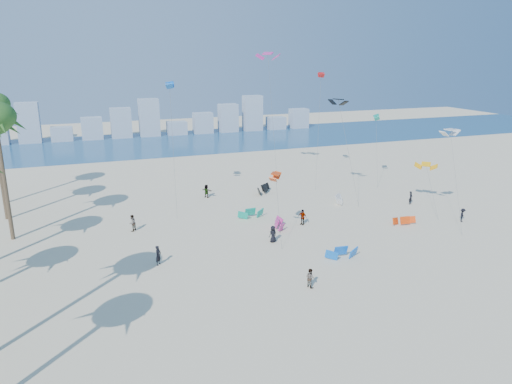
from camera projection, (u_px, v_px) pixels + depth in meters
name	position (u px, v px, depth m)	size (l,w,h in m)	color
ground	(294.00, 316.00, 33.63)	(220.00, 220.00, 0.00)	beige
ocean	(150.00, 144.00, 98.58)	(220.00, 220.00, 0.00)	navy
kitesurfer_near	(158.00, 255.00, 41.55)	(0.65, 0.43, 1.78)	black
kitesurfer_mid	(310.00, 278.00, 37.61)	(0.76, 0.60, 1.57)	gray
kitesurfers_far	(272.00, 210.00, 53.72)	(35.74, 20.12, 1.77)	black
grounded_kites	(303.00, 213.00, 53.84)	(18.18, 24.15, 1.08)	#CD2D90
flying_kites	(318.00, 100.00, 58.52)	(31.40, 29.73, 18.69)	#E73F0C
distant_skyline	(138.00, 123.00, 106.36)	(85.00, 3.00, 8.40)	#9EADBF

